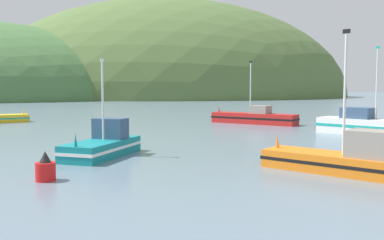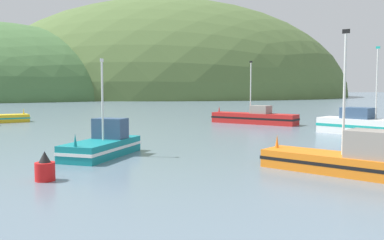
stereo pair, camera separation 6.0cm
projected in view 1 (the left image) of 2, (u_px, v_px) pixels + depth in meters
hill_far_left at (122, 95)px, 232.42m from camera, size 121.41×97.12×62.43m
hill_mid_left at (170, 97)px, 187.59m from camera, size 160.44×128.35×83.90m
fishing_boat_red at (254, 117)px, 47.29m from camera, size 8.23×8.97×7.13m
fishing_boat_orange at (361, 161)px, 19.47m from camera, size 7.14×8.79×6.87m
fishing_boat_teal at (103, 145)px, 25.07m from camera, size 5.18×6.39×5.85m
fishing_boat_white at (371, 126)px, 35.91m from camera, size 6.85×9.43×7.60m
channel_buoy at (45, 169)px, 18.42m from camera, size 0.88×0.88×1.32m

